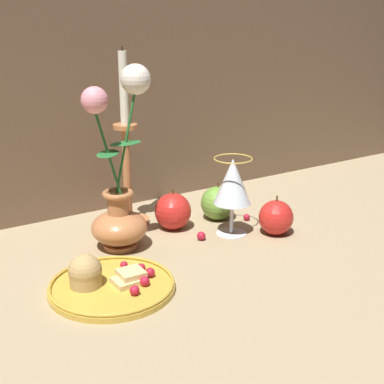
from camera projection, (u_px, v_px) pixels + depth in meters
name	position (u px, v px, depth m)	size (l,w,h in m)	color
ground_plane	(168.00, 250.00, 1.09)	(2.40, 2.40, 0.00)	#9E8966
vase	(120.00, 193.00, 1.07)	(0.15, 0.11, 0.37)	#B77042
plate_with_pastries	(106.00, 282.00, 0.93)	(0.22, 0.22, 0.07)	gold
wine_glass	(233.00, 184.00, 1.13)	(0.08, 0.08, 0.17)	silver
candlestick	(126.00, 169.00, 1.19)	(0.09, 0.09, 0.40)	#B77042
apple_beside_vase	(173.00, 211.00, 1.19)	(0.08, 0.08, 0.09)	red
apple_near_glass	(218.00, 203.00, 1.24)	(0.08, 0.08, 0.09)	#669938
apple_at_table_edge	(276.00, 217.00, 1.16)	(0.08, 0.08, 0.09)	red
berry_near_plate	(247.00, 217.00, 1.25)	(0.02, 0.02, 0.02)	#AD192D
berry_front_center	(201.00, 236.00, 1.14)	(0.02, 0.02, 0.02)	#AD192D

